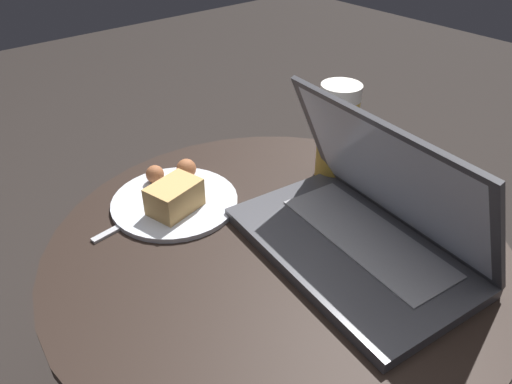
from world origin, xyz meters
TOP-DOWN VIEW (x-y plane):
  - table at (0.00, 0.00)m, footprint 0.73×0.73m
  - laptop at (0.09, 0.09)m, footprint 0.40×0.27m
  - beer_glass at (-0.08, 0.22)m, footprint 0.07×0.07m
  - snack_plate at (-0.20, -0.07)m, footprint 0.22×0.22m
  - fork at (-0.20, -0.12)m, footprint 0.04×0.18m

SIDE VIEW (x-z plane):
  - table at x=0.00m, z-range 0.14..0.64m
  - fork at x=-0.20m, z-range 0.51..0.51m
  - snack_plate at x=-0.20m, z-range 0.49..0.55m
  - laptop at x=0.09m, z-range 0.44..0.67m
  - beer_glass at x=-0.08m, z-range 0.51..0.69m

